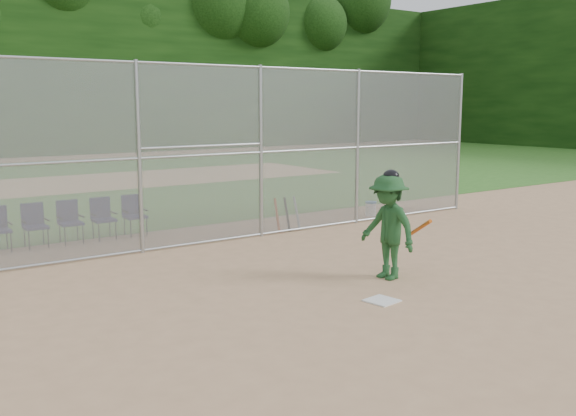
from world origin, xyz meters
TOP-DOWN VIEW (x-y plane):
  - ground at (0.00, 0.00)m, footprint 100.00×100.00m
  - grass_strip at (0.00, 18.00)m, footprint 100.00×100.00m
  - dirt_patch_far at (0.00, 18.00)m, footprint 24.00×24.00m
  - backstop_fence at (0.00, 5.00)m, footprint 16.09×0.09m
  - treeline at (0.00, 20.00)m, footprint 81.00×60.00m
  - home_plate at (-0.25, -0.42)m, footprint 0.52×0.52m
  - batter_at_plate at (0.79, 0.53)m, footprint 0.94×1.40m
  - water_cooler at (5.08, 5.60)m, footprint 0.32×0.32m
  - spare_bats at (1.87, 5.16)m, footprint 0.66×0.32m
  - chair_2 at (-3.69, 6.83)m, footprint 0.54×0.52m
  - chair_3 at (-2.93, 6.83)m, footprint 0.54×0.52m
  - chair_4 at (-2.17, 6.83)m, footprint 0.54×0.52m
  - chair_5 at (-1.40, 6.83)m, footprint 0.54×0.52m

SIDE VIEW (x-z plane):
  - ground at x=0.00m, z-range 0.00..0.00m
  - grass_strip at x=0.00m, z-range 0.01..0.01m
  - dirt_patch_far at x=0.00m, z-range 0.01..0.01m
  - home_plate at x=-0.25m, z-range 0.00..0.02m
  - water_cooler at x=5.08m, z-range 0.00..0.41m
  - spare_bats at x=1.87m, z-range 0.00..0.84m
  - chair_2 at x=-3.69m, z-range 0.00..0.96m
  - chair_3 at x=-2.93m, z-range 0.00..0.96m
  - chair_4 at x=-2.17m, z-range 0.00..0.96m
  - chair_5 at x=-1.40m, z-range 0.00..0.96m
  - batter_at_plate at x=0.79m, z-range -0.03..1.94m
  - backstop_fence at x=0.00m, z-range 0.07..4.07m
  - treeline at x=0.00m, z-range 0.00..11.00m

